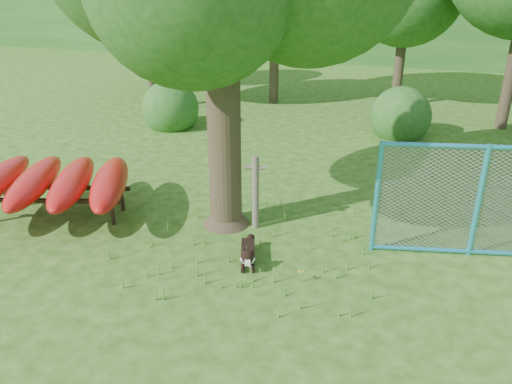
% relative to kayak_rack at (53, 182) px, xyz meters
% --- Properties ---
extents(ground, '(80.00, 80.00, 0.00)m').
position_rel_kayak_rack_xyz_m(ground, '(3.92, -0.87, -0.74)').
color(ground, '#255210').
rests_on(ground, ground).
extents(wooden_post, '(0.40, 0.17, 1.45)m').
position_rel_kayak_rack_xyz_m(wooden_post, '(3.90, 0.91, 0.02)').
color(wooden_post, brown).
rests_on(wooden_post, ground).
extents(kayak_rack, '(3.91, 3.51, 0.97)m').
position_rel_kayak_rack_xyz_m(kayak_rack, '(0.00, 0.00, 0.00)').
color(kayak_rack, black).
rests_on(kayak_rack, ground).
extents(husky_dog, '(0.50, 0.98, 0.44)m').
position_rel_kayak_rack_xyz_m(husky_dog, '(4.22, -0.34, -0.59)').
color(husky_dog, black).
rests_on(husky_dog, ground).
extents(fence_section, '(3.35, 0.92, 3.34)m').
position_rel_kayak_rack_xyz_m(fence_section, '(7.75, 1.20, 0.26)').
color(fence_section, '#289ABD').
rests_on(fence_section, ground).
extents(wildflower_clump, '(0.10, 0.10, 0.23)m').
position_rel_kayak_rack_xyz_m(wildflower_clump, '(5.22, -0.64, -0.56)').
color(wildflower_clump, '#4F8E2E').
rests_on(wildflower_clump, ground).
extents(shrub_left, '(1.80, 1.80, 1.80)m').
position_rel_kayak_rack_xyz_m(shrub_left, '(-1.08, 6.63, -0.74)').
color(shrub_left, '#21561B').
rests_on(shrub_left, ground).
extents(shrub_mid, '(1.80, 1.80, 1.80)m').
position_rel_kayak_rack_xyz_m(shrub_mid, '(5.92, 8.13, -0.74)').
color(shrub_mid, '#21561B').
rests_on(shrub_mid, ground).
extents(wooded_hillside, '(80.00, 12.00, 6.00)m').
position_rel_kayak_rack_xyz_m(wooded_hillside, '(3.92, 27.13, 2.26)').
color(wooded_hillside, '#21561B').
rests_on(wooded_hillside, ground).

